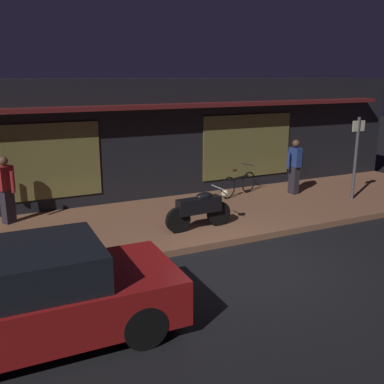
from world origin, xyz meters
name	(u,v)px	position (x,y,z in m)	size (l,w,h in m)	color
ground_plane	(244,265)	(0.00, 0.00, 0.00)	(60.00, 60.00, 0.00)	black
sidewalk_slab	(183,219)	(0.00, 3.00, 0.07)	(18.00, 4.00, 0.15)	brown
storefront_building	(138,137)	(0.00, 6.39, 1.80)	(18.00, 3.30, 3.60)	black
motorcycle	(200,208)	(-0.01, 1.98, 0.65)	(1.70, 0.55, 0.97)	black
bicycle_parked	(239,184)	(2.40, 4.17, 0.51)	(1.56, 0.67, 0.91)	black
person_photographer	(6,188)	(-4.07, 4.39, 1.03)	(0.44, 0.55, 1.67)	#28232D
person_bystander	(295,166)	(4.05, 3.64, 1.03)	(0.61, 0.39, 1.67)	#28232D
sign_post	(356,153)	(5.22, 2.38, 1.51)	(0.44, 0.09, 2.40)	#47474C
parked_car_far	(30,297)	(-4.13, -0.95, 0.70)	(4.12, 1.82, 1.42)	black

